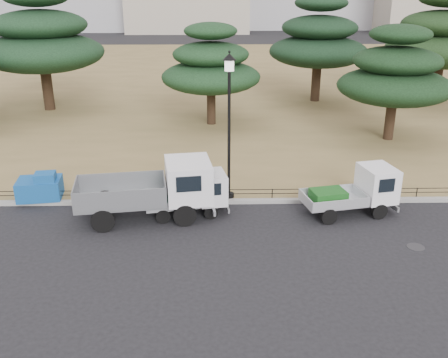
{
  "coord_description": "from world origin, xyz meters",
  "views": [
    {
      "loc": [
        -0.37,
        -16.07,
        8.39
      ],
      "look_at": [
        0.0,
        2.0,
        1.3
      ],
      "focal_mm": 40.0,
      "sensor_mm": 36.0,
      "label": 1
    }
  ],
  "objects_px": {
    "truck_large": "(153,188)",
    "truck_kei_rear": "(356,191)",
    "tarp_pile": "(40,187)",
    "street_lamp": "(229,103)",
    "truck_kei_front": "(193,194)"
  },
  "relations": [
    {
      "from": "truck_kei_front",
      "to": "tarp_pile",
      "type": "bearing_deg",
      "value": 157.1
    },
    {
      "from": "truck_large",
      "to": "tarp_pile",
      "type": "height_order",
      "value": "truck_large"
    },
    {
      "from": "street_lamp",
      "to": "tarp_pile",
      "type": "height_order",
      "value": "street_lamp"
    },
    {
      "from": "truck_kei_rear",
      "to": "tarp_pile",
      "type": "xyz_separation_m",
      "value": [
        -12.61,
        1.42,
        -0.31
      ]
    },
    {
      "from": "street_lamp",
      "to": "tarp_pile",
      "type": "bearing_deg",
      "value": 179.45
    },
    {
      "from": "truck_kei_front",
      "to": "street_lamp",
      "type": "distance_m",
      "value": 3.8
    },
    {
      "from": "truck_large",
      "to": "truck_kei_front",
      "type": "relative_size",
      "value": 1.61
    },
    {
      "from": "truck_large",
      "to": "tarp_pile",
      "type": "bearing_deg",
      "value": 153.04
    },
    {
      "from": "street_lamp",
      "to": "tarp_pile",
      "type": "xyz_separation_m",
      "value": [
        -7.74,
        0.07,
        -3.49
      ]
    },
    {
      "from": "street_lamp",
      "to": "truck_kei_rear",
      "type": "bearing_deg",
      "value": -15.4
    },
    {
      "from": "truck_kei_rear",
      "to": "tarp_pile",
      "type": "bearing_deg",
      "value": 161.65
    },
    {
      "from": "truck_large",
      "to": "tarp_pile",
      "type": "xyz_separation_m",
      "value": [
        -4.83,
        1.63,
        -0.61
      ]
    },
    {
      "from": "truck_large",
      "to": "truck_kei_rear",
      "type": "distance_m",
      "value": 7.79
    },
    {
      "from": "truck_kei_rear",
      "to": "truck_large",
      "type": "bearing_deg",
      "value": 169.64
    },
    {
      "from": "truck_large",
      "to": "truck_kei_rear",
      "type": "xyz_separation_m",
      "value": [
        7.78,
        0.21,
        -0.3
      ]
    }
  ]
}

